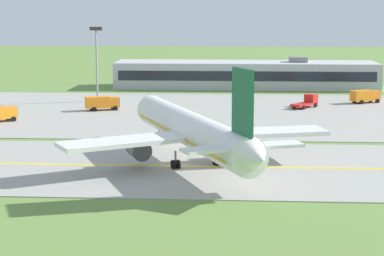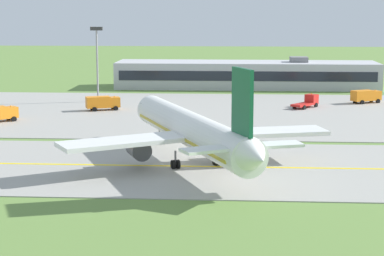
% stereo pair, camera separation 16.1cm
% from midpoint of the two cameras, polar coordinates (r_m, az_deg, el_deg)
% --- Properties ---
extents(ground_plane, '(500.00, 500.00, 0.00)m').
position_cam_midpoint_polar(ground_plane, '(80.66, -1.12, -3.24)').
color(ground_plane, olive).
extents(taxiway_strip, '(240.00, 28.00, 0.10)m').
position_cam_midpoint_polar(taxiway_strip, '(80.65, -1.12, -3.21)').
color(taxiway_strip, '#9E9B93').
rests_on(taxiway_strip, ground).
extents(apron_pad, '(140.00, 52.00, 0.10)m').
position_cam_midpoint_polar(apron_pad, '(121.69, 5.23, 1.26)').
color(apron_pad, '#9E9B93').
rests_on(apron_pad, ground).
extents(taxiway_centreline, '(220.00, 0.60, 0.01)m').
position_cam_midpoint_polar(taxiway_centreline, '(80.64, -1.12, -3.17)').
color(taxiway_centreline, yellow).
rests_on(taxiway_centreline, taxiway_strip).
extents(airplane_lead, '(31.16, 37.74, 12.70)m').
position_cam_midpoint_polar(airplane_lead, '(80.91, 0.08, -0.21)').
color(airplane_lead, white).
rests_on(airplane_lead, ground).
extents(service_truck_baggage, '(6.26, 4.62, 2.60)m').
position_cam_midpoint_polar(service_truck_baggage, '(137.34, 14.27, 2.61)').
color(service_truck_baggage, orange).
rests_on(service_truck_baggage, ground).
extents(service_truck_fuel, '(6.33, 4.16, 2.60)m').
position_cam_midpoint_polar(service_truck_fuel, '(124.86, -7.39, 2.13)').
color(service_truck_fuel, orange).
rests_on(service_truck_fuel, ground).
extents(service_truck_catering, '(5.56, 6.30, 2.59)m').
position_cam_midpoint_polar(service_truck_catering, '(129.29, 9.64, 2.18)').
color(service_truck_catering, red).
rests_on(service_truck_catering, ground).
extents(terminal_building, '(59.85, 12.86, 7.21)m').
position_cam_midpoint_polar(terminal_building, '(159.81, 4.58, 4.43)').
color(terminal_building, '#B2B2B7').
rests_on(terminal_building, ground).
extents(apron_light_mast, '(2.40, 0.50, 14.70)m').
position_cam_midpoint_polar(apron_light_mast, '(135.70, -7.85, 6.05)').
color(apron_light_mast, gray).
rests_on(apron_light_mast, ground).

